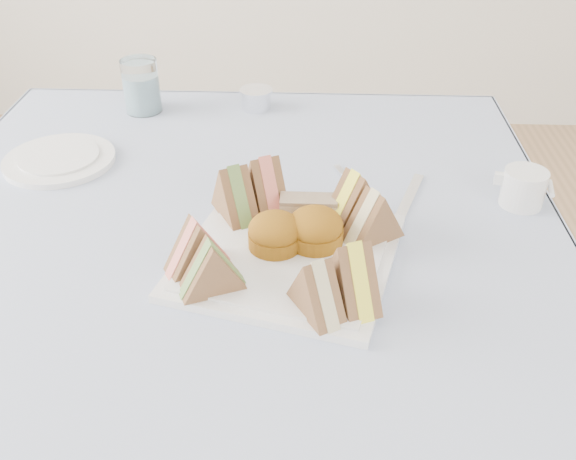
{
  "coord_description": "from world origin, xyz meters",
  "views": [
    {
      "loc": [
        0.12,
        -0.82,
        1.29
      ],
      "look_at": [
        0.09,
        -0.1,
        0.8
      ],
      "focal_mm": 40.0,
      "sensor_mm": 36.0,
      "label": 1
    }
  ],
  "objects_px": {
    "creamer_jug": "(524,188)",
    "water_glass": "(141,86)",
    "table": "(242,387)",
    "serving_plate": "(288,256)"
  },
  "relations": [
    {
      "from": "creamer_jug",
      "to": "water_glass",
      "type": "bearing_deg",
      "value": 165.41
    },
    {
      "from": "water_glass",
      "to": "creamer_jug",
      "type": "distance_m",
      "value": 0.76
    },
    {
      "from": "serving_plate",
      "to": "creamer_jug",
      "type": "bearing_deg",
      "value": 38.79
    },
    {
      "from": "water_glass",
      "to": "creamer_jug",
      "type": "xyz_separation_m",
      "value": [
        0.68,
        -0.34,
        -0.02
      ]
    },
    {
      "from": "water_glass",
      "to": "creamer_jug",
      "type": "bearing_deg",
      "value": -26.15
    },
    {
      "from": "serving_plate",
      "to": "water_glass",
      "type": "relative_size",
      "value": 2.66
    },
    {
      "from": "serving_plate",
      "to": "water_glass",
      "type": "xyz_separation_m",
      "value": [
        -0.32,
        0.5,
        0.05
      ]
    },
    {
      "from": "serving_plate",
      "to": "creamer_jug",
      "type": "relative_size",
      "value": 4.23
    },
    {
      "from": "table",
      "to": "serving_plate",
      "type": "height_order",
      "value": "serving_plate"
    },
    {
      "from": "creamer_jug",
      "to": "serving_plate",
      "type": "bearing_deg",
      "value": -144.41
    }
  ]
}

